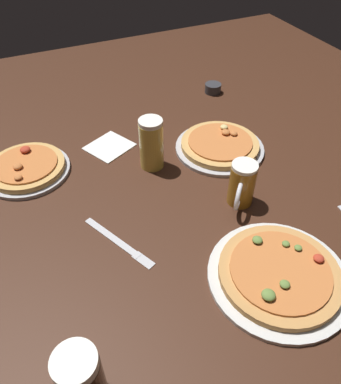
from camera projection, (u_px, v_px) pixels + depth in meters
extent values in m
cube|color=#3D2114|center=(170.00, 201.00, 1.11)|extent=(2.40, 2.40, 0.03)
cylinder|color=silver|center=(278.00, 277.00, 0.89)|extent=(0.33, 0.33, 0.01)
cylinder|color=tan|center=(279.00, 273.00, 0.88)|extent=(0.28, 0.28, 0.02)
cylinder|color=#C67038|center=(280.00, 270.00, 0.87)|extent=(0.23, 0.23, 0.01)
ellipsoid|color=olive|center=(269.00, 295.00, 0.81)|extent=(0.03, 0.03, 0.02)
ellipsoid|color=olive|center=(298.00, 248.00, 0.91)|extent=(0.02, 0.02, 0.01)
ellipsoid|color=olive|center=(286.00, 244.00, 0.92)|extent=(0.02, 0.02, 0.01)
ellipsoid|color=olive|center=(285.00, 284.00, 0.83)|extent=(0.02, 0.02, 0.01)
ellipsoid|color=olive|center=(257.00, 240.00, 0.93)|extent=(0.03, 0.03, 0.01)
ellipsoid|color=#B73823|center=(319.00, 258.00, 0.89)|extent=(0.03, 0.03, 0.01)
cylinder|color=#B2B2B7|center=(28.00, 171.00, 1.18)|extent=(0.26, 0.26, 0.01)
cylinder|color=tan|center=(26.00, 167.00, 1.17)|extent=(0.23, 0.23, 0.02)
cylinder|color=#C67038|center=(25.00, 164.00, 1.16)|extent=(0.19, 0.19, 0.01)
ellipsoid|color=#C67038|center=(18.00, 177.00, 1.10)|extent=(0.02, 0.02, 0.01)
ellipsoid|color=#C67038|center=(18.00, 166.00, 1.13)|extent=(0.03, 0.03, 0.01)
ellipsoid|color=#B73823|center=(25.00, 149.00, 1.20)|extent=(0.03, 0.03, 0.02)
cylinder|color=#B2B2B7|center=(220.00, 148.00, 1.26)|extent=(0.29, 0.29, 0.01)
cylinder|color=tan|center=(220.00, 144.00, 1.25)|extent=(0.26, 0.26, 0.02)
cylinder|color=#C67038|center=(220.00, 141.00, 1.25)|extent=(0.21, 0.21, 0.01)
ellipsoid|color=#C67038|center=(226.00, 132.00, 1.27)|extent=(0.03, 0.03, 0.01)
ellipsoid|color=#DBC67A|center=(224.00, 127.00, 1.29)|extent=(0.03, 0.03, 0.01)
ellipsoid|color=#C67038|center=(234.00, 133.00, 1.26)|extent=(0.02, 0.02, 0.01)
cylinder|color=black|center=(83.00, 383.00, 0.66)|extent=(0.08, 0.08, 0.14)
cylinder|color=white|center=(74.00, 363.00, 0.60)|extent=(0.08, 0.08, 0.02)
cylinder|color=gold|center=(151.00, 146.00, 1.16)|extent=(0.07, 0.07, 0.15)
cylinder|color=white|center=(150.00, 122.00, 1.10)|extent=(0.07, 0.07, 0.01)
torus|color=silver|center=(148.00, 137.00, 1.19)|extent=(0.03, 0.10, 0.10)
cylinder|color=#9E6619|center=(242.00, 185.00, 1.05)|extent=(0.07, 0.07, 0.12)
cylinder|color=white|center=(245.00, 166.00, 1.00)|extent=(0.07, 0.07, 0.01)
torus|color=silver|center=(239.00, 196.00, 1.01)|extent=(0.06, 0.07, 0.08)
cylinder|color=#333338|center=(213.00, 88.00, 1.54)|extent=(0.07, 0.07, 0.04)
cube|color=white|center=(109.00, 146.00, 1.28)|extent=(0.18, 0.17, 0.01)
cube|color=silver|center=(112.00, 237.00, 0.98)|extent=(0.10, 0.18, 0.01)
cube|color=silver|center=(143.00, 260.00, 0.93)|extent=(0.05, 0.06, 0.00)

